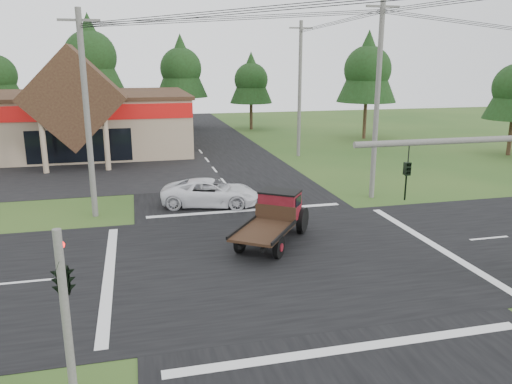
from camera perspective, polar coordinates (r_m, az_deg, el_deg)
name	(u,v)px	position (r m, az deg, el deg)	size (l,w,h in m)	color
ground	(283,258)	(21.07, 3.05, -7.55)	(120.00, 120.00, 0.00)	#284B1B
road_ns	(283,258)	(21.06, 3.06, -7.53)	(12.00, 120.00, 0.02)	black
road_ew	(283,258)	(21.06, 3.06, -7.52)	(120.00, 12.00, 0.02)	black
parking_apron	(18,177)	(39.37, -25.57, 1.60)	(28.00, 14.00, 0.02)	black
cvs_building	(19,121)	(49.52, -25.49, 7.29)	(30.40, 18.20, 9.19)	tan
traffic_signal_corner	(61,263)	(12.31, -21.35, -7.58)	(0.53, 2.48, 4.40)	#595651
utility_pole_nw	(87,114)	(26.88, -18.77, 8.42)	(2.00, 0.30, 10.50)	#595651
utility_pole_ne	(377,99)	(30.03, 13.69, 10.33)	(2.00, 0.30, 11.50)	#595651
utility_pole_n	(300,89)	(42.95, 5.02, 11.69)	(2.00, 0.30, 11.20)	#595651
tree_row_c	(90,54)	(59.81, -18.45, 14.72)	(7.28, 7.28, 13.13)	#332316
tree_row_d	(181,66)	(60.92, -8.59, 14.01)	(6.16, 6.16, 11.11)	#332316
tree_row_e	(251,78)	(60.26, -0.57, 12.88)	(5.04, 5.04, 9.09)	#332316
tree_side_ne	(368,67)	(54.11, 12.64, 13.75)	(6.16, 6.16, 11.11)	#332316
antique_flatbed_truck	(272,220)	(22.33, 1.82, -3.19)	(2.04, 5.33, 2.23)	#4F0B11
white_pickup	(210,193)	(28.41, -5.23, -0.06)	(2.52, 5.46, 1.52)	white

